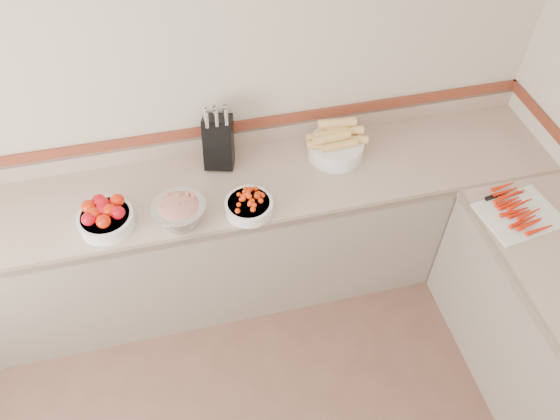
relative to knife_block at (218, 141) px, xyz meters
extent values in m
plane|color=beige|center=(-0.12, 0.12, 0.24)|extent=(4.00, 0.00, 4.00)
cube|color=tan|center=(-0.12, -0.20, -0.18)|extent=(4.00, 0.65, 0.04)
cube|color=gray|center=(-0.12, -0.20, -0.63)|extent=(4.00, 0.63, 0.86)
cube|color=#8E755F|center=(-0.12, -0.52, -0.18)|extent=(4.00, 0.02, 0.04)
cube|color=tan|center=(-0.12, 0.11, -0.11)|extent=(4.00, 0.02, 0.10)
cube|color=brown|center=(-0.12, 0.11, -0.01)|extent=(4.00, 0.02, 0.06)
cube|color=black|center=(0.00, 0.00, -0.01)|extent=(0.21, 0.23, 0.32)
cylinder|color=silver|center=(-0.05, -0.03, 0.18)|extent=(0.03, 0.04, 0.08)
cylinder|color=silver|center=(0.00, -0.03, 0.18)|extent=(0.03, 0.04, 0.08)
cylinder|color=silver|center=(0.05, -0.03, 0.18)|extent=(0.03, 0.04, 0.08)
cylinder|color=silver|center=(-0.05, 0.00, 0.18)|extent=(0.03, 0.04, 0.08)
cylinder|color=silver|center=(0.00, 0.00, 0.18)|extent=(0.03, 0.04, 0.08)
cylinder|color=silver|center=(0.05, 0.00, 0.18)|extent=(0.03, 0.04, 0.08)
cylinder|color=silver|center=(-0.05, 0.03, 0.18)|extent=(0.03, 0.04, 0.08)
cylinder|color=silver|center=(0.00, 0.03, 0.18)|extent=(0.03, 0.04, 0.08)
cylinder|color=silver|center=(0.05, 0.03, 0.18)|extent=(0.03, 0.04, 0.08)
cylinder|color=white|center=(-0.64, -0.33, -0.12)|extent=(0.28, 0.28, 0.08)
torus|color=white|center=(-0.64, -0.33, -0.09)|extent=(0.29, 0.29, 0.01)
cylinder|color=white|center=(-0.64, -0.33, -0.09)|extent=(0.25, 0.25, 0.01)
ellipsoid|color=red|center=(-0.71, -0.37, -0.05)|extent=(0.07, 0.07, 0.06)
ellipsoid|color=red|center=(-0.64, -0.40, -0.05)|extent=(0.07, 0.07, 0.06)
ellipsoid|color=red|center=(-0.57, -0.36, -0.05)|extent=(0.07, 0.07, 0.06)
ellipsoid|color=red|center=(-0.71, -0.29, -0.05)|extent=(0.07, 0.07, 0.06)
ellipsoid|color=red|center=(-0.64, -0.32, -0.05)|extent=(0.07, 0.07, 0.06)
ellipsoid|color=red|center=(-0.57, -0.28, -0.05)|extent=(0.07, 0.07, 0.06)
ellipsoid|color=red|center=(-0.66, -0.26, -0.05)|extent=(0.07, 0.07, 0.06)
ellipsoid|color=red|center=(-0.61, -0.34, -0.05)|extent=(0.07, 0.07, 0.06)
ellipsoid|color=red|center=(-0.64, -0.29, -0.05)|extent=(0.07, 0.07, 0.06)
ellipsoid|color=red|center=(-0.69, -0.34, -0.05)|extent=(0.07, 0.07, 0.06)
cylinder|color=white|center=(0.09, -0.41, -0.13)|extent=(0.25, 0.25, 0.07)
torus|color=white|center=(0.09, -0.41, -0.10)|extent=(0.26, 0.26, 0.01)
cylinder|color=white|center=(0.09, -0.41, -0.10)|extent=(0.22, 0.22, 0.01)
sphere|color=red|center=(0.09, -0.33, -0.07)|extent=(0.03, 0.03, 0.03)
sphere|color=red|center=(0.12, -0.34, -0.06)|extent=(0.03, 0.03, 0.03)
sphere|color=red|center=(0.02, -0.37, -0.07)|extent=(0.03, 0.03, 0.03)
sphere|color=red|center=(0.02, -0.39, -0.07)|extent=(0.03, 0.03, 0.03)
sphere|color=red|center=(0.09, -0.45, -0.05)|extent=(0.03, 0.03, 0.03)
sphere|color=red|center=(0.09, -0.42, -0.04)|extent=(0.03, 0.03, 0.03)
sphere|color=red|center=(0.09, -0.35, -0.06)|extent=(0.03, 0.03, 0.03)
sphere|color=red|center=(0.08, -0.44, -0.05)|extent=(0.03, 0.03, 0.03)
sphere|color=red|center=(0.15, -0.38, -0.07)|extent=(0.03, 0.03, 0.03)
sphere|color=red|center=(0.09, -0.41, -0.04)|extent=(0.03, 0.03, 0.03)
sphere|color=red|center=(0.05, -0.41, -0.06)|extent=(0.03, 0.03, 0.03)
sphere|color=red|center=(0.10, -0.41, -0.04)|extent=(0.03, 0.03, 0.03)
sphere|color=red|center=(0.14, -0.44, -0.06)|extent=(0.03, 0.03, 0.03)
sphere|color=red|center=(0.13, -0.46, -0.07)|extent=(0.03, 0.03, 0.03)
sphere|color=red|center=(0.04, -0.47, -0.07)|extent=(0.03, 0.03, 0.03)
sphere|color=red|center=(0.09, -0.38, -0.05)|extent=(0.03, 0.03, 0.03)
sphere|color=red|center=(0.16, -0.40, -0.07)|extent=(0.03, 0.03, 0.03)
sphere|color=red|center=(0.08, -0.35, -0.06)|extent=(0.03, 0.03, 0.03)
sphere|color=red|center=(0.09, -0.43, -0.05)|extent=(0.03, 0.03, 0.03)
sphere|color=red|center=(0.14, -0.41, -0.06)|extent=(0.03, 0.03, 0.03)
sphere|color=red|center=(0.06, -0.41, -0.05)|extent=(0.03, 0.03, 0.03)
sphere|color=red|center=(0.07, -0.36, -0.06)|extent=(0.03, 0.03, 0.03)
sphere|color=red|center=(0.02, -0.39, -0.06)|extent=(0.03, 0.03, 0.03)
sphere|color=red|center=(0.04, -0.41, -0.06)|extent=(0.03, 0.03, 0.03)
sphere|color=red|center=(0.04, -0.37, -0.06)|extent=(0.03, 0.03, 0.03)
sphere|color=red|center=(0.17, -0.36, -0.07)|extent=(0.03, 0.03, 0.03)
sphere|color=red|center=(0.05, -0.46, -0.06)|extent=(0.03, 0.03, 0.03)
sphere|color=red|center=(0.14, -0.38, -0.07)|extent=(0.03, 0.03, 0.03)
sphere|color=red|center=(0.06, -0.39, -0.06)|extent=(0.03, 0.03, 0.03)
sphere|color=red|center=(0.16, -0.43, -0.07)|extent=(0.03, 0.03, 0.03)
sphere|color=red|center=(0.03, -0.41, -0.06)|extent=(0.03, 0.03, 0.03)
sphere|color=red|center=(0.05, -0.38, -0.06)|extent=(0.03, 0.03, 0.03)
sphere|color=red|center=(0.06, -0.41, -0.05)|extent=(0.03, 0.03, 0.03)
cylinder|color=white|center=(0.66, -0.09, -0.11)|extent=(0.32, 0.32, 0.10)
torus|color=white|center=(0.66, -0.09, -0.07)|extent=(0.32, 0.32, 0.01)
cylinder|color=#F3BB65|center=(0.59, -0.11, -0.04)|extent=(0.22, 0.07, 0.05)
cylinder|color=#F3BB65|center=(0.66, -0.14, -0.04)|extent=(0.21, 0.06, 0.05)
cylinder|color=#F3BB65|center=(0.73, -0.11, -0.04)|extent=(0.22, 0.10, 0.05)
cylinder|color=#F3BB65|center=(0.60, -0.05, -0.04)|extent=(0.21, 0.06, 0.05)
cylinder|color=#F3BB65|center=(0.69, -0.04, -0.04)|extent=(0.22, 0.11, 0.05)
cylinder|color=#F3BB65|center=(0.64, -0.09, 0.01)|extent=(0.21, 0.05, 0.05)
cylinder|color=#F3BB65|center=(0.71, -0.08, 0.01)|extent=(0.22, 0.09, 0.05)
cylinder|color=#F3BB65|center=(0.66, -0.06, 0.05)|extent=(0.22, 0.07, 0.05)
cylinder|color=#F3BB65|center=(0.62, -0.12, 0.01)|extent=(0.21, 0.06, 0.05)
cylinder|color=#B2B2BA|center=(-0.27, -0.41, -0.09)|extent=(0.28, 0.28, 0.13)
torus|color=#B2B2BA|center=(-0.27, -0.41, -0.03)|extent=(0.28, 0.28, 0.01)
ellipsoid|color=#BF155E|center=(-0.27, -0.41, -0.04)|extent=(0.23, 0.23, 0.07)
cube|color=#BF155E|center=(-0.32, -0.33, -0.02)|extent=(0.02, 0.02, 0.02)
cube|color=#AEC55F|center=(-0.22, -0.36, -0.01)|extent=(0.02, 0.02, 0.02)
cube|color=#BF155E|center=(-0.19, -0.35, -0.01)|extent=(0.03, 0.03, 0.02)
cube|color=#AEC55F|center=(-0.35, -0.40, -0.02)|extent=(0.03, 0.03, 0.02)
cube|color=#BF155E|center=(-0.27, -0.42, -0.02)|extent=(0.02, 0.02, 0.02)
cube|color=#AEC55F|center=(-0.26, -0.35, -0.01)|extent=(0.02, 0.02, 0.02)
cube|color=#BF155E|center=(-0.19, -0.37, -0.01)|extent=(0.02, 0.02, 0.02)
cube|color=#AEC55F|center=(-0.29, -0.43, -0.02)|extent=(0.03, 0.03, 0.02)
cube|color=#BF155E|center=(-0.23, -0.46, -0.02)|extent=(0.03, 0.03, 0.02)
cube|color=#AEC55F|center=(-0.27, -0.41, -0.03)|extent=(0.02, 0.02, 0.02)
cube|color=#BF155E|center=(-0.27, -0.45, -0.02)|extent=(0.03, 0.03, 0.02)
cube|color=#AEC55F|center=(-0.25, -0.34, -0.02)|extent=(0.03, 0.03, 0.02)
cube|color=#BF155E|center=(-0.27, -0.42, -0.01)|extent=(0.02, 0.02, 0.02)
cube|color=#AEC55F|center=(-0.25, -0.42, -0.02)|extent=(0.03, 0.03, 0.02)
cube|color=white|center=(1.46, -0.77, -0.15)|extent=(0.44, 0.37, 0.01)
cone|color=red|center=(1.46, -0.89, -0.13)|extent=(0.16, 0.05, 0.02)
cone|color=red|center=(1.46, -0.87, -0.11)|extent=(0.16, 0.05, 0.02)
cone|color=red|center=(1.46, -0.84, -0.13)|extent=(0.16, 0.05, 0.02)
cone|color=red|center=(1.46, -0.82, -0.13)|extent=(0.16, 0.05, 0.02)
cone|color=red|center=(1.46, -0.80, -0.11)|extent=(0.16, 0.05, 0.02)
cone|color=red|center=(1.46, -0.77, -0.13)|extent=(0.16, 0.05, 0.02)
cone|color=red|center=(1.46, -0.75, -0.13)|extent=(0.16, 0.05, 0.02)
cone|color=red|center=(1.46, -0.73, -0.11)|extent=(0.16, 0.05, 0.02)
cone|color=red|center=(1.46, -0.70, -0.13)|extent=(0.16, 0.05, 0.02)
cone|color=red|center=(1.46, -0.68, -0.13)|extent=(0.16, 0.05, 0.02)
cone|color=red|center=(1.46, -0.66, -0.11)|extent=(0.16, 0.05, 0.02)
cone|color=red|center=(1.46, -0.63, -0.13)|extent=(0.16, 0.05, 0.02)
cone|color=red|center=(1.46, -0.61, -0.13)|extent=(0.16, 0.05, 0.02)
cone|color=red|center=(1.46, -0.59, -0.11)|extent=(0.16, 0.05, 0.02)
cube|color=silver|center=(1.49, -0.63, -0.14)|extent=(0.17, 0.05, 0.00)
cube|color=black|center=(1.37, -0.63, -0.14)|extent=(0.09, 0.03, 0.02)
camera|label=1|loc=(-0.19, -2.30, 2.00)|focal=35.00mm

